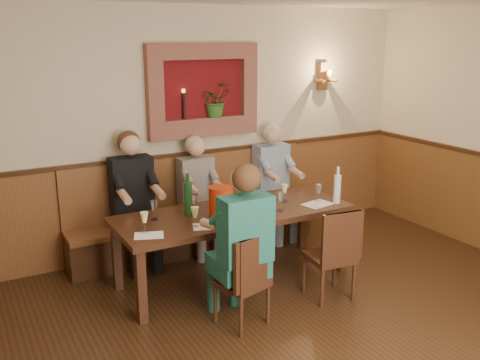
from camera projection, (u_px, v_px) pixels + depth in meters
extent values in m
cube|color=#C1B492|center=(186.00, 130.00, 6.19)|extent=(6.00, 0.04, 2.80)
cube|color=brown|center=(189.00, 201.00, 6.39)|extent=(6.00, 0.04, 1.10)
cube|color=#381E0F|center=(188.00, 154.00, 6.24)|extent=(6.02, 0.06, 0.05)
cube|color=#5D0D11|center=(202.00, 90.00, 6.15)|extent=(1.00, 0.02, 0.70)
cube|color=#8E5448|center=(203.00, 51.00, 5.99)|extent=(1.36, 0.12, 0.18)
cube|color=#8E5448|center=(204.00, 129.00, 6.23)|extent=(1.36, 0.12, 0.18)
cube|color=#8E5448|center=(155.00, 93.00, 5.83)|extent=(0.18, 0.12, 0.70)
cube|color=#8E5448|center=(248.00, 88.00, 6.39)|extent=(0.18, 0.12, 0.70)
cube|color=#8E5448|center=(204.00, 119.00, 6.20)|extent=(1.00, 0.14, 0.04)
imported|color=#2E6221|center=(215.00, 100.00, 6.21)|extent=(0.35, 0.30, 0.39)
cylinder|color=black|center=(184.00, 106.00, 6.04)|extent=(0.03, 0.03, 0.30)
cylinder|color=#FFBF59|center=(183.00, 91.00, 5.99)|extent=(0.04, 0.04, 0.04)
cube|color=brown|center=(322.00, 76.00, 6.89)|extent=(0.12, 0.08, 0.35)
cylinder|color=brown|center=(319.00, 81.00, 6.80)|extent=(0.05, 0.18, 0.05)
cylinder|color=brown|center=(332.00, 80.00, 6.89)|extent=(0.05, 0.18, 0.05)
cylinder|color=#FFBF59|center=(329.00, 73.00, 6.76)|extent=(0.06, 0.06, 0.06)
cube|color=#341E0F|center=(234.00, 214.00, 5.39)|extent=(2.40, 0.90, 0.06)
cube|color=#341E0F|center=(141.00, 287.00, 4.66)|extent=(0.08, 0.08, 0.69)
cube|color=#341E0F|center=(342.00, 240.00, 5.71)|extent=(0.08, 0.08, 0.69)
cube|color=#341E0F|center=(117.00, 257.00, 5.28)|extent=(0.08, 0.08, 0.69)
cube|color=#341E0F|center=(302.00, 220.00, 6.33)|extent=(0.08, 0.08, 0.69)
cube|color=#381E0F|center=(197.00, 234.00, 6.30)|extent=(3.00, 0.40, 0.40)
cube|color=brown|center=(197.00, 216.00, 6.24)|extent=(3.00, 0.45, 0.06)
cube|color=brown|center=(190.00, 183.00, 6.31)|extent=(3.00, 0.06, 0.66)
cube|color=#341E0F|center=(242.00, 304.00, 4.69)|extent=(0.44, 0.44, 0.36)
cube|color=#341E0F|center=(242.00, 283.00, 4.64)|extent=(0.47, 0.47, 0.05)
cube|color=#341E0F|center=(256.00, 262.00, 4.45)|extent=(0.38, 0.13, 0.45)
cube|color=#341E0F|center=(328.00, 278.00, 5.18)|extent=(0.43, 0.43, 0.39)
cube|color=#341E0F|center=(329.00, 257.00, 5.12)|extent=(0.45, 0.45, 0.05)
cube|color=#341E0F|center=(341.00, 238.00, 4.89)|extent=(0.41, 0.09, 0.48)
cube|color=black|center=(140.00, 248.00, 5.80)|extent=(0.45, 0.47, 0.45)
cube|color=black|center=(131.00, 183.00, 5.78)|extent=(0.45, 0.23, 0.59)
sphere|color=#D8A384|center=(130.00, 145.00, 5.63)|extent=(0.22, 0.22, 0.22)
sphere|color=#4C2D19|center=(129.00, 142.00, 5.67)|extent=(0.25, 0.25, 0.25)
cube|color=#544E4C|center=(202.00, 236.00, 6.17)|extent=(0.40, 0.42, 0.45)
cube|color=#544E4C|center=(195.00, 179.00, 6.14)|extent=(0.40, 0.21, 0.52)
sphere|color=#D8A384|center=(196.00, 147.00, 6.01)|extent=(0.20, 0.20, 0.20)
sphere|color=#B2B2B2|center=(194.00, 145.00, 6.04)|extent=(0.22, 0.22, 0.22)
cube|color=navy|center=(277.00, 221.00, 6.64)|extent=(0.42, 0.44, 0.45)
cube|color=navy|center=(271.00, 167.00, 6.61)|extent=(0.42, 0.22, 0.56)
sphere|color=#D8A384|center=(273.00, 135.00, 6.47)|extent=(0.21, 0.21, 0.21)
sphere|color=#B2B2B2|center=(271.00, 132.00, 6.51)|extent=(0.23, 0.23, 0.23)
cube|color=#16484F|center=(236.00, 295.00, 4.77)|extent=(0.44, 0.46, 0.45)
cube|color=#16484F|center=(246.00, 229.00, 4.44)|extent=(0.44, 0.23, 0.58)
sphere|color=#D8A384|center=(243.00, 179.00, 4.37)|extent=(0.22, 0.22, 0.22)
sphere|color=#4C2D19|center=(246.00, 178.00, 4.32)|extent=(0.24, 0.24, 0.24)
cylinder|color=red|center=(221.00, 200.00, 5.27)|extent=(0.30, 0.30, 0.28)
cylinder|color=#19471E|center=(251.00, 195.00, 5.31)|extent=(0.10, 0.10, 0.36)
cylinder|color=orange|center=(251.00, 173.00, 5.25)|extent=(0.04, 0.04, 0.09)
cylinder|color=#19471E|center=(188.00, 199.00, 5.21)|extent=(0.09, 0.09, 0.34)
cylinder|color=#19471E|center=(188.00, 178.00, 5.16)|extent=(0.04, 0.04, 0.09)
cylinder|color=silver|center=(337.00, 189.00, 5.61)|extent=(0.08, 0.08, 0.30)
cylinder|color=silver|center=(338.00, 171.00, 5.56)|extent=(0.03, 0.03, 0.09)
cube|color=white|center=(149.00, 235.00, 4.73)|extent=(0.30, 0.26, 0.00)
cube|color=white|center=(232.00, 217.00, 5.22)|extent=(0.33, 0.25, 0.00)
cube|color=white|center=(318.00, 204.00, 5.61)|extent=(0.34, 0.27, 0.00)
cube|color=white|center=(208.00, 226.00, 4.95)|extent=(0.32, 0.28, 0.00)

